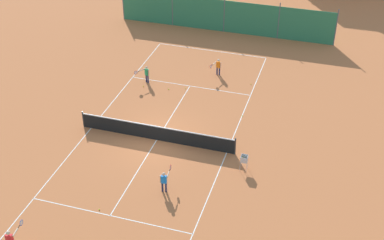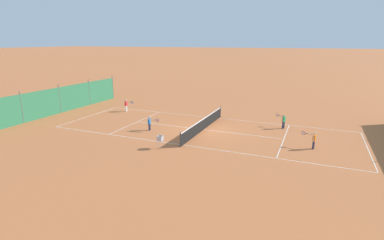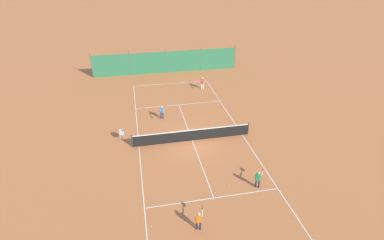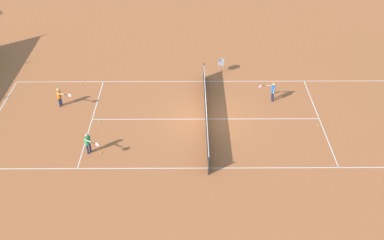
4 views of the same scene
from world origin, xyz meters
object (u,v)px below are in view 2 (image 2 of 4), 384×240
player_far_service (150,122)px  tennis_ball_by_net_left (236,152)px  player_near_service (313,139)px  tennis_ball_alley_right (300,160)px  ball_hopper (160,139)px  tennis_ball_far_corner (278,137)px  tennis_ball_service_box (274,133)px  tennis_ball_by_net_right (276,127)px  player_far_baseline (283,120)px  tennis_net (204,124)px  tennis_ball_mid_court (143,120)px  player_near_baseline (126,104)px

player_far_service → tennis_ball_by_net_left: size_ratio=18.14×
player_far_service → tennis_ball_by_net_left: bearing=74.0°
player_near_service → tennis_ball_by_net_left: 5.39m
tennis_ball_alley_right → ball_hopper: size_ratio=0.07×
tennis_ball_by_net_left → tennis_ball_far_corner: size_ratio=1.00×
player_near_service → tennis_ball_service_box: player_near_service is taller
tennis_ball_service_box → tennis_ball_by_net_right: (-1.73, -0.11, 0.00)m
ball_hopper → tennis_ball_alley_right: bearing=99.3°
tennis_ball_by_net_left → tennis_ball_service_box: size_ratio=1.00×
tennis_ball_by_net_right → player_far_baseline: bearing=87.7°
player_near_service → player_far_baseline: (-4.29, -2.43, 0.02)m
player_near_service → ball_hopper: 10.34m
tennis_net → tennis_ball_service_box: tennis_net is taller
player_near_service → tennis_ball_mid_court: 14.78m
player_near_baseline → tennis_ball_service_box: 15.37m
player_far_service → tennis_ball_by_net_left: (2.24, 7.80, -0.67)m
player_far_baseline → tennis_ball_service_box: bearing=-14.8°
tennis_ball_far_corner → tennis_ball_by_net_right: (-2.75, -0.55, 0.00)m
player_far_service → tennis_net: bearing=115.4°
player_near_baseline → player_far_baseline: bearing=89.3°
tennis_net → tennis_ball_alley_right: (3.84, 7.78, -0.47)m
player_near_baseline → tennis_ball_by_net_right: bearing=89.3°
player_near_service → tennis_ball_by_net_left: bearing=-59.0°
tennis_ball_by_net_left → tennis_ball_service_box: same height
player_far_baseline → ball_hopper: bearing=-41.0°
tennis_net → player_far_baseline: 6.66m
player_near_service → tennis_ball_by_net_left: (2.75, -4.58, -0.66)m
tennis_ball_mid_court → tennis_ball_by_net_right: size_ratio=1.00×
tennis_ball_by_net_left → tennis_ball_alley_right: 3.97m
tennis_ball_by_net_left → ball_hopper: size_ratio=0.07×
player_near_service → player_far_service: bearing=-87.6°
tennis_net → tennis_ball_alley_right: 8.69m
tennis_ball_by_net_right → ball_hopper: bearing=-38.6°
tennis_ball_service_box → tennis_ball_alley_right: 5.52m
player_near_baseline → player_far_service: 7.61m
tennis_ball_far_corner → tennis_ball_mid_court: size_ratio=1.00×
tennis_net → tennis_ball_mid_court: 6.26m
player_near_baseline → tennis_ball_service_box: player_near_baseline is taller
tennis_ball_by_net_left → tennis_ball_far_corner: bearing=153.5°
tennis_ball_service_box → tennis_ball_by_net_left: bearing=-17.7°
player_near_baseline → tennis_ball_by_net_right: size_ratio=19.55×
tennis_ball_by_net_left → tennis_ball_mid_court: same height
tennis_ball_by_net_left → tennis_ball_service_box: 5.59m
player_near_baseline → tennis_ball_mid_court: player_near_baseline is taller
tennis_ball_mid_court → player_near_service: bearing=82.1°
player_near_baseline → tennis_ball_far_corner: bearing=79.4°
player_far_baseline → player_far_service: player_far_baseline is taller
player_far_baseline → tennis_ball_by_net_left: player_far_baseline is taller
tennis_ball_alley_right → player_far_service: bearing=-99.4°
tennis_ball_by_net_right → ball_hopper: ball_hopper is taller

